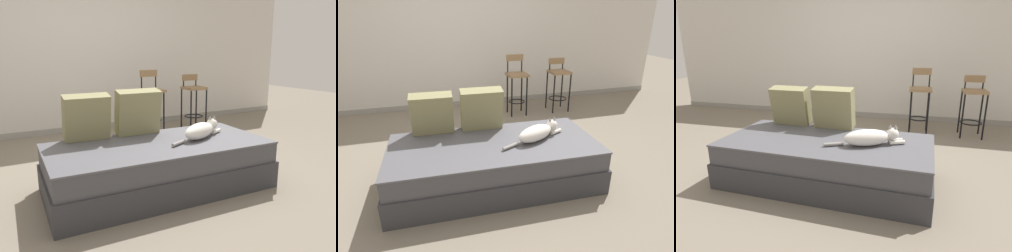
% 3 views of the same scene
% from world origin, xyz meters
% --- Properties ---
extents(ground_plane, '(16.00, 16.00, 0.00)m').
position_xyz_m(ground_plane, '(0.00, 0.00, 0.00)').
color(ground_plane, slate).
rests_on(ground_plane, ground).
extents(wall_back_panel, '(8.00, 0.10, 2.60)m').
position_xyz_m(wall_back_panel, '(0.00, 2.25, 1.30)').
color(wall_back_panel, silver).
rests_on(wall_back_panel, ground).
extents(wall_baseboard_trim, '(8.00, 0.02, 0.09)m').
position_xyz_m(wall_baseboard_trim, '(0.00, 2.20, 0.04)').
color(wall_baseboard_trim, gray).
rests_on(wall_baseboard_trim, ground).
extents(couch, '(2.05, 1.02, 0.44)m').
position_xyz_m(couch, '(0.00, -0.40, 0.22)').
color(couch, '#353539').
rests_on(couch, ground).
extents(throw_pillow_corner, '(0.42, 0.24, 0.44)m').
position_xyz_m(throw_pillow_corner, '(-0.54, -0.01, 0.66)').
color(throw_pillow_corner, '#847F56').
rests_on(throw_pillow_corner, couch).
extents(throw_pillow_middle, '(0.44, 0.24, 0.45)m').
position_xyz_m(throw_pillow_middle, '(-0.04, -0.02, 0.67)').
color(throw_pillow_middle, '#847F56').
rests_on(throw_pillow_middle, couch).
extents(cat, '(0.71, 0.35, 0.19)m').
position_xyz_m(cat, '(0.43, -0.44, 0.52)').
color(cat, white).
rests_on(cat, couch).
extents(bar_stool_near_window, '(0.32, 0.32, 0.97)m').
position_xyz_m(bar_stool_near_window, '(0.86, 1.50, 0.56)').
color(bar_stool_near_window, black).
rests_on(bar_stool_near_window, ground).
extents(bar_stool_by_doorway, '(0.32, 0.32, 0.88)m').
position_xyz_m(bar_stool_by_doorway, '(1.61, 1.50, 0.53)').
color(bar_stool_by_doorway, black).
rests_on(bar_stool_by_doorway, ground).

